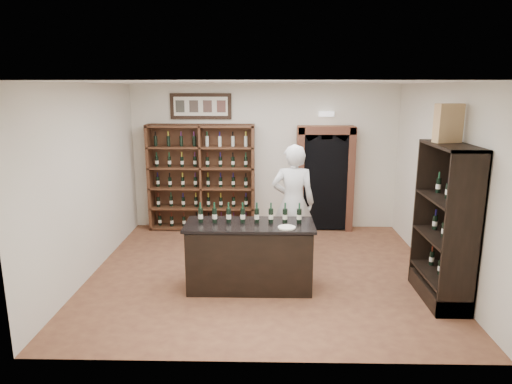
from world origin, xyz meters
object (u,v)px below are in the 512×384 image
Objects in this scene: side_cabinet at (445,248)px; wine_crate at (448,123)px; tasting_counter at (250,256)px; counter_bottle_0 at (201,215)px; wine_shelf at (202,177)px; shopkeeper at (293,203)px.

wine_crate is at bearing 101.33° from side_cabinet.
wine_crate reaches higher than tasting_counter.
counter_bottle_0 is 0.58× the size of wine_crate.
wine_shelf is at bearing 126.63° from wine_crate.
shopkeeper is (0.70, 1.21, 0.51)m from tasting_counter.
wine_crate is at bearing -2.26° from tasting_counter.
wine_shelf reaches higher than shopkeeper.
wine_crate is at bearing -38.75° from wine_shelf.
wine_crate reaches higher than side_cabinet.
wine_shelf is 2.90m from counter_bottle_0.
wine_shelf is 4.22× the size of wine_crate.
shopkeeper is at bearing 131.88° from wine_crate.
tasting_counter is 3.33m from wine_crate.
wine_crate is at bearing -2.68° from counter_bottle_0.
counter_bottle_0 is at bearing 42.42° from shopkeeper.
wine_crate is (2.69, -0.11, 1.97)m from tasting_counter.
wine_crate reaches higher than shopkeeper.
side_cabinet is 4.22× the size of wine_crate.
wine_shelf is 1.09× the size of shopkeeper.
side_cabinet reaches higher than shopkeeper.
side_cabinet reaches higher than counter_bottle_0.
wine_shelf is 3.19m from tasting_counter.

